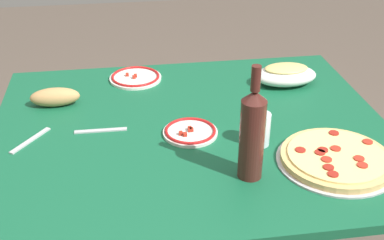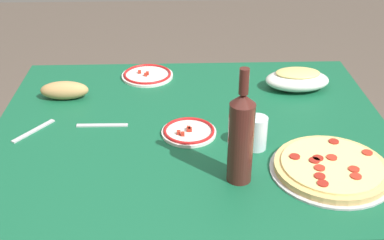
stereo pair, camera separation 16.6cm
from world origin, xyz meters
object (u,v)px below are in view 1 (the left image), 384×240
Objects in this scene: pepperoni_pizza at (336,159)px; baked_pasta_dish at (286,74)px; dining_table at (192,154)px; water_glass at (260,129)px; side_plate_near at (190,132)px; bread_loaf at (55,97)px; side_plate_far at (135,77)px; wine_bottle at (252,133)px.

pepperoni_pizza is 0.55m from baked_pasta_dish.
dining_table is 0.48m from pepperoni_pizza.
side_plate_near is at bearing -23.82° from water_glass.
baked_pasta_dish is 1.38× the size of bread_loaf.
baked_pasta_dish reaches higher than side_plate_near.
dining_table is 0.28m from water_glass.
dining_table is 0.46m from side_plate_far.
pepperoni_pizza is at bearing 150.53° from side_plate_near.
baked_pasta_dish is at bearing -117.61° from water_glass.
wine_bottle is 1.65× the size of side_plate_far.
baked_pasta_dish is 1.35× the size of side_plate_near.
dining_table is at bearing -34.17° from pepperoni_pizza.
dining_table is 7.37× the size of side_plate_near.
bread_loaf is (0.85, -0.50, 0.02)m from pepperoni_pizza.
baked_pasta_dish is 0.65m from wine_bottle.
pepperoni_pizza is at bearing 129.33° from side_plate_far.
bread_loaf is at bearing -31.14° from side_plate_near.
bread_loaf is at bearing -28.95° from water_glass.
dining_table is at bearing -106.82° from side_plate_near.
pepperoni_pizza is at bearing 145.83° from dining_table.
wine_bottle is 0.31m from side_plate_near.
side_plate_near is 0.47m from side_plate_far.
wine_bottle is 3.19× the size of water_glass.
bread_loaf is (0.58, -0.52, -0.11)m from wine_bottle.
baked_pasta_dish is 0.46m from water_glass.
pepperoni_pizza is 0.98m from bread_loaf.
wine_bottle is 0.79m from bread_loaf.
dining_table is at bearing -67.21° from wine_bottle.
bread_loaf is (0.29, 0.18, 0.02)m from side_plate_far.
wine_bottle is 0.77m from side_plate_far.
baked_pasta_dish is (-0.02, -0.55, 0.03)m from pepperoni_pizza.
pepperoni_pizza is 2.01× the size of bread_loaf.
bread_loaf is at bearing 3.46° from baked_pasta_dish.
dining_table is at bearing 34.84° from baked_pasta_dish.
baked_pasta_dish is 2.27× the size of water_glass.
water_glass reaches higher than pepperoni_pizza.
pepperoni_pizza is at bearing 145.26° from water_glass.
wine_bottle is at bearing 112.20° from side_plate_far.
water_glass reaches higher than baked_pasta_dish.
water_glass reaches higher than bread_loaf.
side_plate_far is at bearing -68.22° from dining_table.
baked_pasta_dish reaches higher than pepperoni_pizza.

